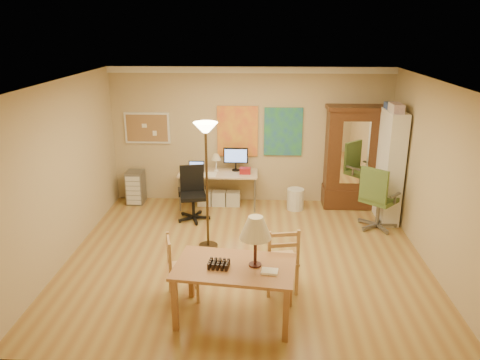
{
  "coord_description": "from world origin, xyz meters",
  "views": [
    {
      "loc": [
        0.21,
        -6.58,
        3.45
      ],
      "look_at": [
        -0.1,
        0.3,
        1.16
      ],
      "focal_mm": 35.0,
      "sensor_mm": 36.0,
      "label": 1
    }
  ],
  "objects_px": {
    "dining_table": "(242,255)",
    "computer_desk": "(220,185)",
    "office_chair_green": "(377,212)",
    "armoire": "(352,164)",
    "bookshelf": "(390,167)",
    "office_chair_black": "(193,205)"
  },
  "relations": [
    {
      "from": "armoire",
      "to": "dining_table",
      "type": "bearing_deg",
      "value": -117.28
    },
    {
      "from": "dining_table",
      "to": "computer_desk",
      "type": "bearing_deg",
      "value": 98.95
    },
    {
      "from": "dining_table",
      "to": "bookshelf",
      "type": "height_order",
      "value": "bookshelf"
    },
    {
      "from": "office_chair_black",
      "to": "bookshelf",
      "type": "xyz_separation_m",
      "value": [
        3.57,
        0.16,
        0.74
      ]
    },
    {
      "from": "computer_desk",
      "to": "office_chair_black",
      "type": "relative_size",
      "value": 1.54
    },
    {
      "from": "office_chair_black",
      "to": "bookshelf",
      "type": "relative_size",
      "value": 0.49
    },
    {
      "from": "office_chair_green",
      "to": "armoire",
      "type": "distance_m",
      "value": 1.24
    },
    {
      "from": "dining_table",
      "to": "office_chair_green",
      "type": "height_order",
      "value": "dining_table"
    },
    {
      "from": "bookshelf",
      "to": "office_chair_black",
      "type": "bearing_deg",
      "value": -177.44
    },
    {
      "from": "armoire",
      "to": "computer_desk",
      "type": "bearing_deg",
      "value": -178.14
    },
    {
      "from": "office_chair_black",
      "to": "armoire",
      "type": "bearing_deg",
      "value": 14.67
    },
    {
      "from": "office_chair_green",
      "to": "armoire",
      "type": "height_order",
      "value": "armoire"
    },
    {
      "from": "office_chair_green",
      "to": "computer_desk",
      "type": "bearing_deg",
      "value": 161.22
    },
    {
      "from": "office_chair_black",
      "to": "armoire",
      "type": "height_order",
      "value": "armoire"
    },
    {
      "from": "computer_desk",
      "to": "office_chair_green",
      "type": "relative_size",
      "value": 1.34
    },
    {
      "from": "computer_desk",
      "to": "office_chair_green",
      "type": "distance_m",
      "value": 3.03
    },
    {
      "from": "dining_table",
      "to": "computer_desk",
      "type": "height_order",
      "value": "dining_table"
    },
    {
      "from": "office_chair_black",
      "to": "armoire",
      "type": "distance_m",
      "value": 3.17
    },
    {
      "from": "computer_desk",
      "to": "bookshelf",
      "type": "bearing_deg",
      "value": -9.88
    },
    {
      "from": "computer_desk",
      "to": "dining_table",
      "type": "bearing_deg",
      "value": -81.05
    },
    {
      "from": "dining_table",
      "to": "bookshelf",
      "type": "bearing_deg",
      "value": 51.68
    },
    {
      "from": "office_chair_green",
      "to": "armoire",
      "type": "xyz_separation_m",
      "value": [
        -0.29,
        1.06,
        0.57
      ]
    }
  ]
}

